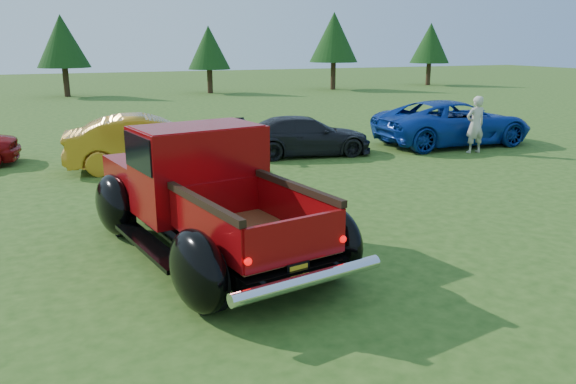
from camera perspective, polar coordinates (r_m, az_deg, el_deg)
The scene contains 10 objects.
ground at distance 8.98m, azimuth 3.96°, elevation -6.97°, with size 120.00×120.00×0.00m, color #2A4C15.
tree_mid_left at distance 38.45m, azimuth -21.97°, elevation 14.01°, with size 3.20×3.20×5.00m.
tree_mid_right at distance 38.69m, azimuth -8.05°, elevation 14.31°, with size 2.82×2.82×4.40m.
tree_east at distance 41.42m, azimuth 4.69°, elevation 15.39°, with size 3.46×3.46×5.40m.
tree_far_east at distance 47.00m, azimuth 14.25°, elevation 14.44°, with size 3.07×3.07×4.80m.
pickup_truck at distance 9.39m, azimuth -8.99°, elevation 0.16°, with size 3.44×5.83×2.06m.
show_car_yellow at distance 15.75m, azimuth -13.97°, elevation 4.96°, with size 1.53×4.39×1.45m, color #C37F1A.
show_car_grey at distance 17.13m, azimuth 1.74°, elevation 5.72°, with size 1.65×4.06×1.18m, color black.
show_car_blue at distance 19.68m, azimuth 16.43°, elevation 6.77°, with size 2.45×5.32×1.48m, color #0D3296.
spectator at distance 18.38m, azimuth 18.49°, elevation 6.51°, with size 0.64×0.42×1.76m, color beige.
Camera 1 is at (-3.73, -7.44, 3.35)m, focal length 35.00 mm.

